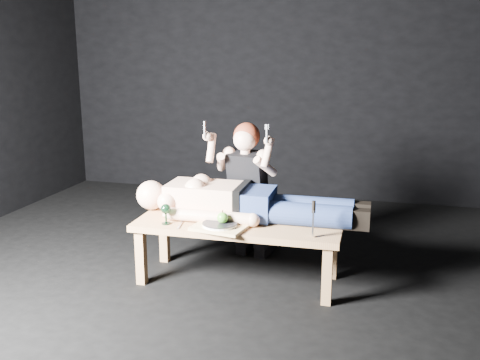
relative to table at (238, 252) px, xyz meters
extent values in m
plane|color=black|center=(-0.24, -0.02, -0.23)|extent=(5.00, 5.00, 0.00)
plane|color=black|center=(-0.24, 2.48, 1.27)|extent=(5.00, 0.00, 5.00)
cube|color=#A77E4D|center=(0.00, 0.00, 0.00)|extent=(1.49, 0.58, 0.45)
cube|color=tan|center=(-0.08, -0.17, 0.24)|extent=(0.40, 0.31, 0.02)
cylinder|color=white|center=(-0.08, -0.17, 0.26)|extent=(0.27, 0.27, 0.02)
sphere|color=#4C952C|center=(-0.07, -0.17, 0.30)|extent=(0.08, 0.08, 0.08)
cube|color=#B2B2B7|center=(-0.37, -0.19, 0.23)|extent=(0.04, 0.16, 0.01)
cube|color=#B2B2B7|center=(0.08, -0.19, 0.23)|extent=(0.07, 0.15, 0.01)
cube|color=#B2B2B7|center=(-0.01, -0.10, 0.23)|extent=(0.12, 0.12, 0.01)
camera|label=1|loc=(1.00, -3.58, 1.44)|focal=40.71mm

